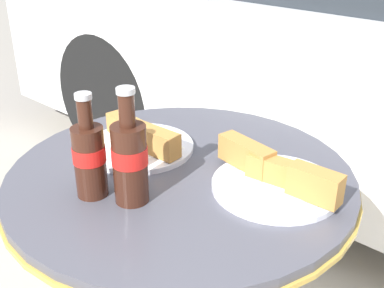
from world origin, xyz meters
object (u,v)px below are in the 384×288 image
object	(u,v)px
bistro_table	(181,244)
lunch_plate_near	(140,142)
cola_bottle_left	(89,157)
cola_bottle_right	(130,159)
lunch_plate_far	(276,178)

from	to	relation	value
bistro_table	lunch_plate_near	distance (m)	0.25
cola_bottle_left	cola_bottle_right	xyz separation A→B (m)	(0.07, 0.04, 0.01)
bistro_table	lunch_plate_near	size ratio (longest dim) A/B	2.97
bistro_table	cola_bottle_left	world-z (taller)	cola_bottle_left
bistro_table	lunch_plate_near	xyz separation A→B (m)	(-0.14, 0.01, 0.21)
cola_bottle_right	lunch_plate_far	xyz separation A→B (m)	(0.18, 0.22, -0.07)
bistro_table	cola_bottle_right	bearing A→B (deg)	-86.12
cola_bottle_left	lunch_plate_far	bearing A→B (deg)	45.86
cola_bottle_left	cola_bottle_right	distance (m)	0.08
cola_bottle_right	lunch_plate_far	bearing A→B (deg)	51.28
bistro_table	lunch_plate_far	xyz separation A→B (m)	(0.19, 0.08, 0.21)
cola_bottle_left	lunch_plate_near	distance (m)	0.21
cola_bottle_right	cola_bottle_left	bearing A→B (deg)	-153.16
bistro_table	lunch_plate_near	world-z (taller)	lunch_plate_near
bistro_table	cola_bottle_left	size ratio (longest dim) A/B	3.59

